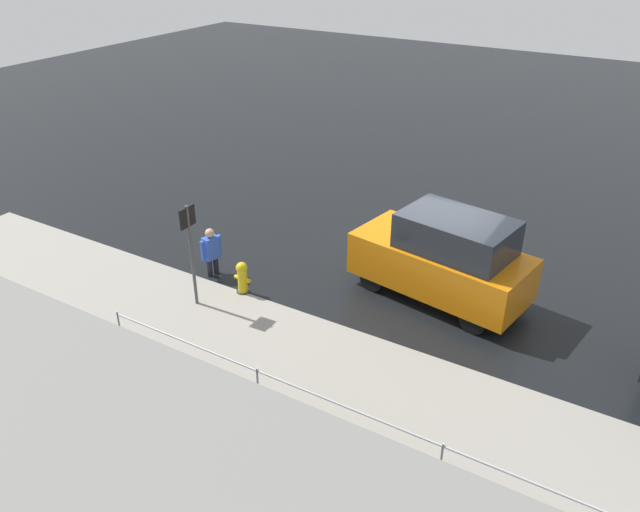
% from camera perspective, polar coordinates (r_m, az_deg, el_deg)
% --- Properties ---
extents(ground_plane, '(60.00, 60.00, 0.00)m').
position_cam_1_polar(ground_plane, '(14.91, 10.01, -2.50)').
color(ground_plane, black).
extents(kerb_strip, '(24.00, 3.20, 0.04)m').
position_cam_1_polar(kerb_strip, '(11.75, 2.15, -11.61)').
color(kerb_strip, gray).
rests_on(kerb_strip, ground).
extents(moving_hatchback, '(4.13, 2.32, 2.06)m').
position_cam_1_polar(moving_hatchback, '(13.93, 11.30, -0.16)').
color(moving_hatchback, orange).
rests_on(moving_hatchback, ground).
extents(fire_hydrant, '(0.42, 0.31, 0.80)m').
position_cam_1_polar(fire_hydrant, '(14.23, -7.11, -2.02)').
color(fire_hydrant, gold).
rests_on(fire_hydrant, ground).
extents(pedestrian, '(0.33, 0.55, 1.22)m').
position_cam_1_polar(pedestrian, '(14.96, -9.92, 0.61)').
color(pedestrian, blue).
rests_on(pedestrian, ground).
extents(metal_railing, '(9.80, 0.04, 1.05)m').
position_cam_1_polar(metal_railing, '(10.03, 2.07, -14.60)').
color(metal_railing, '#B7BABF').
rests_on(metal_railing, ground).
extents(sign_post, '(0.07, 0.44, 2.40)m').
position_cam_1_polar(sign_post, '(13.42, -11.78, 1.30)').
color(sign_post, '#4C4C51').
rests_on(sign_post, ground).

